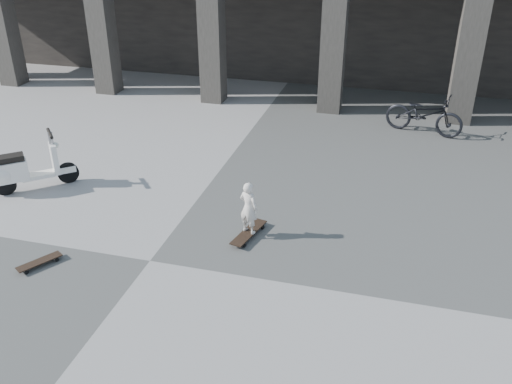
% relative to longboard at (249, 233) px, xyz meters
% --- Properties ---
extents(ground, '(90.00, 90.00, 0.00)m').
position_rel_longboard_xyz_m(ground, '(-1.39, -1.17, -0.08)').
color(ground, '#4A4A48').
rests_on(ground, ground).
extents(longboard, '(0.45, 1.02, 0.10)m').
position_rel_longboard_xyz_m(longboard, '(0.00, 0.00, 0.00)').
color(longboard, black).
rests_on(longboard, ground).
extents(skateboard_spare, '(0.54, 0.72, 0.09)m').
position_rel_longboard_xyz_m(skateboard_spare, '(-3.09, -1.76, -0.01)').
color(skateboard_spare, black).
rests_on(skateboard_spare, ground).
extents(child, '(0.42, 0.35, 0.98)m').
position_rel_longboard_xyz_m(child, '(-0.00, 0.00, 0.51)').
color(child, silver).
rests_on(child, longboard).
extents(scooter, '(1.37, 1.26, 1.19)m').
position_rel_longboard_xyz_m(scooter, '(-5.03, 0.50, 0.39)').
color(scooter, black).
rests_on(scooter, ground).
extents(bicycle, '(2.12, 1.20, 1.05)m').
position_rel_longboard_xyz_m(bicycle, '(3.02, 6.13, 0.45)').
color(bicycle, black).
rests_on(bicycle, ground).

